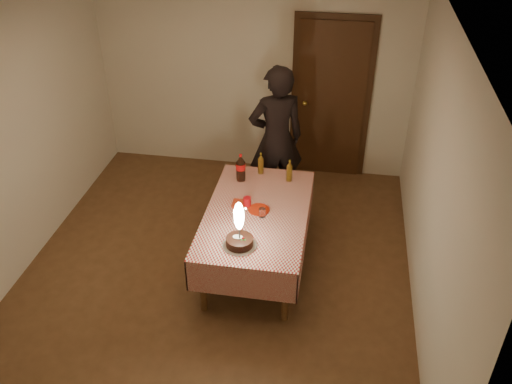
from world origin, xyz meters
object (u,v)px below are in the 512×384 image
red_cup (247,202)px  cola_bottle (241,168)px  red_plate (259,209)px  clear_cup (262,213)px  amber_bottle_left (261,164)px  birthday_cake (239,234)px  dining_table (257,219)px  photographer (276,139)px  amber_bottle_right (289,171)px

red_cup → cola_bottle: size_ratio=0.31×
red_plate → cola_bottle: size_ratio=0.69×
cola_bottle → clear_cup: bearing=-62.1°
amber_bottle_left → birthday_cake: bearing=-89.4°
cola_bottle → birthday_cake: bearing=-79.7°
dining_table → photographer: 1.21m
amber_bottle_left → photographer: bearing=75.4°
amber_bottle_right → dining_table: bearing=-111.3°
red_plate → cola_bottle: cola_bottle is taller
birthday_cake → photographer: 1.73m
red_cup → photographer: bearing=82.4°
red_plate → photographer: 1.16m
dining_table → birthday_cake: 0.60m
birthday_cake → red_cup: (-0.05, 0.64, -0.08)m
red_cup → dining_table: bearing=-36.6°
clear_cup → amber_bottle_right: bearing=75.4°
dining_table → amber_bottle_left: (-0.08, 0.74, 0.21)m
amber_bottle_left → cola_bottle: bearing=-137.2°
dining_table → red_plate: red_plate is taller
clear_cup → cola_bottle: cola_bottle is taller
birthday_cake → photographer: size_ratio=0.27×
red_plate → photographer: (0.02, 1.14, 0.21)m
photographer → red_plate: bearing=-90.9°
birthday_cake → amber_bottle_left: birthday_cake is taller
dining_table → amber_bottle_right: bearing=68.7°
red_cup → amber_bottle_left: amber_bottle_left is taller
red_plate → photographer: photographer is taller
red_cup → amber_bottle_right: amber_bottle_right is taller
dining_table → amber_bottle_right: amber_bottle_right is taller
clear_cup → dining_table: bearing=132.8°
dining_table → cola_bottle: cola_bottle is taller
cola_bottle → red_plate: bearing=-61.8°
amber_bottle_right → amber_bottle_left: bearing=162.7°
dining_table → photographer: size_ratio=0.96×
birthday_cake → cola_bottle: bearing=100.3°
dining_table → birthday_cake: size_ratio=3.61×
clear_cup → cola_bottle: 0.73m
amber_bottle_right → photographer: 0.58m
dining_table → photographer: (0.03, 1.17, 0.31)m
amber_bottle_left → photographer: (0.11, 0.43, 0.10)m
dining_table → birthday_cake: (-0.07, -0.55, 0.22)m
red_plate → clear_cup: 0.12m
amber_bottle_left → clear_cup: bearing=-79.8°
dining_table → amber_bottle_right: size_ratio=6.75×
red_plate → amber_bottle_left: amber_bottle_left is taller
clear_cup → amber_bottle_left: (-0.15, 0.81, 0.07)m
red_cup → cola_bottle: cola_bottle is taller
red_plate → cola_bottle: 0.62m
dining_table → red_plate: size_ratio=7.82×
amber_bottle_right → red_plate: bearing=-111.4°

